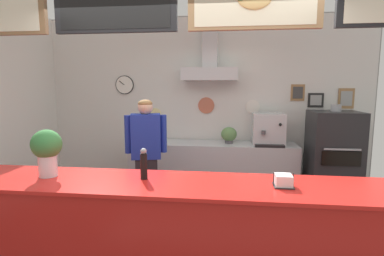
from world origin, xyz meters
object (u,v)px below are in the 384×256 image
at_px(pizza_oven, 333,161).
at_px(espresso_machine, 268,129).
at_px(shop_worker, 146,159).
at_px(pepper_grinder, 144,164).
at_px(potted_rosemary, 145,134).
at_px(basil_vase, 47,150).
at_px(napkin_holder, 283,181).
at_px(potted_thyme, 229,135).

bearing_deg(pizza_oven, espresso_machine, 166.23).
xyz_separation_m(shop_worker, pepper_grinder, (0.31, -1.18, 0.25)).
relative_size(potted_rosemary, basil_vase, 0.54).
xyz_separation_m(shop_worker, napkin_holder, (1.47, -1.24, 0.16)).
bearing_deg(espresso_machine, napkin_holder, -94.23).
xyz_separation_m(potted_rosemary, basil_vase, (-0.24, -2.32, 0.21)).
relative_size(pizza_oven, potted_thyme, 5.99).
relative_size(shop_worker, potted_rosemary, 7.18).
xyz_separation_m(potted_thyme, pepper_grinder, (-0.73, -2.28, 0.10)).
distance_m(potted_thyme, potted_rosemary, 1.36).
bearing_deg(basil_vase, pepper_grinder, 1.46).
height_order(pizza_oven, espresso_machine, pizza_oven).
height_order(potted_thyme, potted_rosemary, potted_thyme).
bearing_deg(shop_worker, pizza_oven, -175.68).
bearing_deg(pizza_oven, potted_rosemary, 174.80).
bearing_deg(pizza_oven, potted_thyme, 170.82).
height_order(espresso_machine, potted_rosemary, espresso_machine).
bearing_deg(pepper_grinder, potted_thyme, 72.16).
distance_m(shop_worker, pepper_grinder, 1.24).
bearing_deg(napkin_holder, pizza_oven, 62.84).
relative_size(pepper_grinder, basil_vase, 0.65).
xyz_separation_m(shop_worker, basil_vase, (-0.57, -1.20, 0.35)).
bearing_deg(potted_thyme, napkin_holder, -79.51).
bearing_deg(napkin_holder, espresso_machine, 85.77).
bearing_deg(basil_vase, potted_rosemary, 84.00).
bearing_deg(basil_vase, pizza_oven, 33.45).
bearing_deg(pepper_grinder, basil_vase, -178.54).
bearing_deg(pepper_grinder, potted_rosemary, 105.34).
distance_m(espresso_machine, pepper_grinder, 2.62).
height_order(pizza_oven, potted_rosemary, pizza_oven).
bearing_deg(espresso_machine, shop_worker, -146.73).
distance_m(pizza_oven, potted_rosemary, 2.90).
distance_m(espresso_machine, basil_vase, 3.18).
bearing_deg(potted_rosemary, pepper_grinder, -74.66).
bearing_deg(napkin_holder, pepper_grinder, 177.12).
height_order(potted_thyme, pepper_grinder, pepper_grinder).
xyz_separation_m(pepper_grinder, basil_vase, (-0.87, -0.02, 0.10)).
bearing_deg(potted_rosemary, pizza_oven, -5.20).
xyz_separation_m(espresso_machine, potted_thyme, (-0.60, 0.02, -0.10)).
bearing_deg(potted_rosemary, basil_vase, -96.00).
bearing_deg(espresso_machine, basil_vase, -134.14).
relative_size(shop_worker, basil_vase, 3.90).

